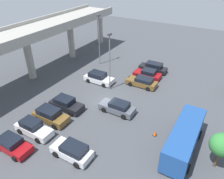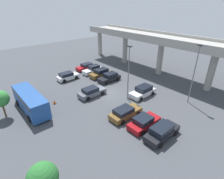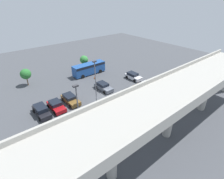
# 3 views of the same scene
# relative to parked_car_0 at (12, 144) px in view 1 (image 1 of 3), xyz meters

# --- Properties ---
(ground_plane) EXTENTS (92.59, 92.59, 0.00)m
(ground_plane) POSITION_rel_parked_car_0_xyz_m (12.50, -3.85, -0.70)
(ground_plane) COLOR #424449
(highway_overpass) EXTENTS (43.22, 6.56, 8.41)m
(highway_overpass) POSITION_rel_parked_car_0_xyz_m (12.50, 10.68, 6.11)
(highway_overpass) COLOR #9E9B93
(highway_overpass) RESTS_ON ground_plane
(parked_car_0) EXTENTS (2.13, 4.36, 1.47)m
(parked_car_0) POSITION_rel_parked_car_0_xyz_m (0.00, 0.00, 0.00)
(parked_car_0) COLOR maroon
(parked_car_0) RESTS_ON ground_plane
(parked_car_1) EXTENTS (2.14, 4.31, 1.57)m
(parked_car_1) POSITION_rel_parked_car_0_xyz_m (2.46, -6.06, 0.06)
(parked_car_1) COLOR silver
(parked_car_1) RESTS_ON ground_plane
(parked_car_2) EXTENTS (2.21, 4.61, 1.69)m
(parked_car_2) POSITION_rel_parked_car_0_xyz_m (5.60, -0.04, 0.11)
(parked_car_2) COLOR brown
(parked_car_2) RESTS_ON ground_plane
(parked_car_3) EXTENTS (2.21, 4.63, 1.63)m
(parked_car_3) POSITION_rel_parked_car_0_xyz_m (8.51, -0.06, 0.07)
(parked_car_3) COLOR black
(parked_car_3) RESTS_ON ground_plane
(parked_car_4) EXTENTS (2.12, 4.71, 1.57)m
(parked_car_4) POSITION_rel_parked_car_0_xyz_m (11.33, -6.36, 0.05)
(parked_car_4) COLOR #515660
(parked_car_4) RESTS_ON ground_plane
(parked_car_5) EXTENTS (2.24, 4.81, 1.68)m
(parked_car_5) POSITION_rel_parked_car_0_xyz_m (16.83, 0.22, 0.09)
(parked_car_5) COLOR silver
(parked_car_5) RESTS_ON ground_plane
(parked_car_6) EXTENTS (2.16, 4.81, 1.49)m
(parked_car_6) POSITION_rel_parked_car_0_xyz_m (19.25, -6.37, 0.02)
(parked_car_6) COLOR brown
(parked_car_6) RESTS_ON ground_plane
(parked_car_7) EXTENTS (2.22, 4.52, 1.50)m
(parked_car_7) POSITION_rel_parked_car_0_xyz_m (22.27, -6.05, -0.00)
(parked_car_7) COLOR maroon
(parked_car_7) RESTS_ON ground_plane
(parked_car_8) EXTENTS (2.09, 4.80, 1.68)m
(parked_car_8) POSITION_rel_parked_car_0_xyz_m (24.92, -6.02, 0.10)
(parked_car_8) COLOR black
(parked_car_8) RESTS_ON ground_plane
(parked_car_9) EXTENTS (1.98, 4.64, 1.73)m
(parked_car_9) POSITION_rel_parked_car_0_xyz_m (2.89, -0.02, 0.09)
(parked_car_9) COLOR silver
(parked_car_9) RESTS_ON ground_plane
(shuttle_bus) EXTENTS (8.57, 2.73, 2.84)m
(shuttle_bus) POSITION_rel_parked_car_0_xyz_m (9.10, -15.43, 1.00)
(shuttle_bus) COLOR #1E478C
(shuttle_bus) RESTS_ON ground_plane
(lamp_post_near_aisle) EXTENTS (0.70, 0.35, 9.08)m
(lamp_post_near_aisle) POSITION_rel_parked_car_0_xyz_m (22.94, 3.96, 4.54)
(lamp_post_near_aisle) COLOR slate
(lamp_post_near_aisle) RESTS_ON ground_plane
(lamp_post_mid_lot) EXTENTS (0.70, 0.35, 8.68)m
(lamp_post_mid_lot) POSITION_rel_parked_car_0_xyz_m (15.87, -2.47, 4.34)
(lamp_post_mid_lot) COLOR slate
(lamp_post_mid_lot) RESTS_ON ground_plane
(tree_front_left) EXTENTS (2.21, 2.21, 3.97)m
(tree_front_left) POSITION_rel_parked_car_0_xyz_m (8.44, -18.75, 2.15)
(tree_front_left) COLOR brown
(tree_front_left) RESTS_ON ground_plane
(traffic_cone) EXTENTS (0.44, 0.44, 0.70)m
(traffic_cone) POSITION_rel_parked_car_0_xyz_m (9.60, -12.20, -0.37)
(traffic_cone) COLOR black
(traffic_cone) RESTS_ON ground_plane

